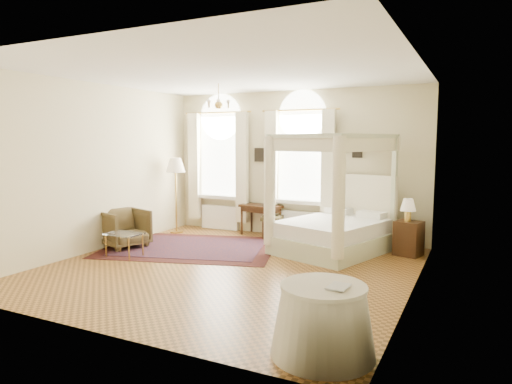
% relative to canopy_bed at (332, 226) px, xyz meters
% --- Properties ---
extents(ground, '(6.00, 6.00, 0.00)m').
position_rel_canopy_bed_xyz_m(ground, '(-1.26, -1.85, -0.52)').
color(ground, '#94612B').
rests_on(ground, ground).
extents(room_walls, '(6.00, 6.00, 6.00)m').
position_rel_canopy_bed_xyz_m(room_walls, '(-1.26, -1.85, 1.46)').
color(room_walls, beige).
rests_on(room_walls, ground).
extents(window_left, '(1.62, 0.27, 3.29)m').
position_rel_canopy_bed_xyz_m(window_left, '(-3.16, 1.02, 0.96)').
color(window_left, white).
rests_on(window_left, room_walls).
extents(window_right, '(1.62, 0.27, 3.29)m').
position_rel_canopy_bed_xyz_m(window_right, '(-1.06, 1.02, 0.96)').
color(window_right, white).
rests_on(window_right, room_walls).
extents(chandelier, '(0.51, 0.45, 0.50)m').
position_rel_canopy_bed_xyz_m(chandelier, '(-2.16, -0.65, 2.38)').
color(chandelier, '#AC8839').
rests_on(chandelier, room_walls).
extents(wall_pictures, '(2.54, 0.03, 0.39)m').
position_rel_canopy_bed_xyz_m(wall_pictures, '(-1.17, 1.12, 1.37)').
color(wall_pictures, black).
rests_on(wall_pictures, room_walls).
extents(canopy_bed, '(2.27, 2.53, 2.30)m').
position_rel_canopy_bed_xyz_m(canopy_bed, '(0.00, 0.00, 0.00)').
color(canopy_bed, beige).
rests_on(canopy_bed, ground).
extents(nightstand, '(0.56, 0.53, 0.66)m').
position_rel_canopy_bed_xyz_m(nightstand, '(1.39, 0.41, -0.19)').
color(nightstand, '#311B0D').
rests_on(nightstand, ground).
extents(nightstand_lamp, '(0.29, 0.29, 0.43)m').
position_rel_canopy_bed_xyz_m(nightstand_lamp, '(1.36, 0.41, 0.42)').
color(nightstand_lamp, '#AC8839').
rests_on(nightstand_lamp, nightstand).
extents(writing_desk, '(1.02, 0.66, 0.71)m').
position_rel_canopy_bed_xyz_m(writing_desk, '(-1.95, 0.85, 0.08)').
color(writing_desk, '#311B0D').
rests_on(writing_desk, ground).
extents(laptop, '(0.38, 0.30, 0.03)m').
position_rel_canopy_bed_xyz_m(laptop, '(-1.71, 0.73, 0.20)').
color(laptop, black).
rests_on(laptop, writing_desk).
extents(stool, '(0.49, 0.49, 0.50)m').
position_rel_canopy_bed_xyz_m(stool, '(-1.58, 0.66, -0.11)').
color(stool, '#453F1D').
rests_on(stool, ground).
extents(armchair, '(1.08, 1.07, 0.78)m').
position_rel_canopy_bed_xyz_m(armchair, '(-3.96, -1.45, -0.13)').
color(armchair, '#48391F').
rests_on(armchair, ground).
extents(coffee_table, '(0.66, 0.47, 0.45)m').
position_rel_canopy_bed_xyz_m(coffee_table, '(-3.41, -2.06, -0.12)').
color(coffee_table, white).
rests_on(coffee_table, ground).
extents(floor_lamp, '(0.46, 0.46, 1.78)m').
position_rel_canopy_bed_xyz_m(floor_lamp, '(-3.89, 0.25, 0.99)').
color(floor_lamp, '#AC8839').
rests_on(floor_lamp, ground).
extents(oriental_rug, '(3.97, 3.32, 0.01)m').
position_rel_canopy_bed_xyz_m(oriental_rug, '(-2.70, -0.89, -0.52)').
color(oriental_rug, '#40130F').
rests_on(oriental_rug, ground).
extents(side_table, '(1.08, 1.08, 0.73)m').
position_rel_canopy_bed_xyz_m(side_table, '(1.19, -4.23, -0.16)').
color(side_table, beige).
rests_on(side_table, ground).
extents(book, '(0.21, 0.28, 0.02)m').
position_rel_canopy_bed_xyz_m(book, '(1.25, -4.26, 0.22)').
color(book, black).
rests_on(book, side_table).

